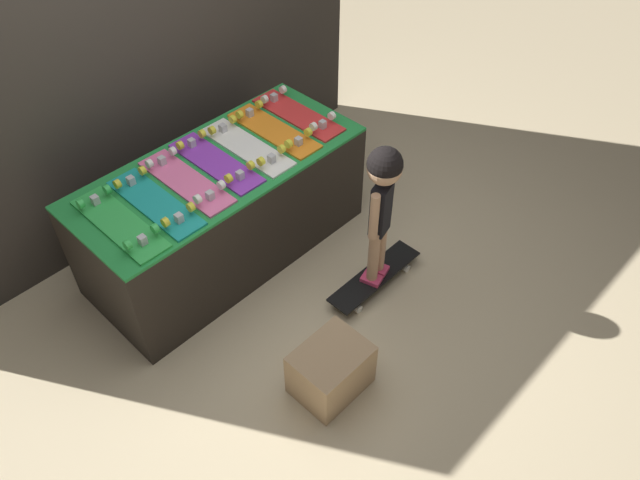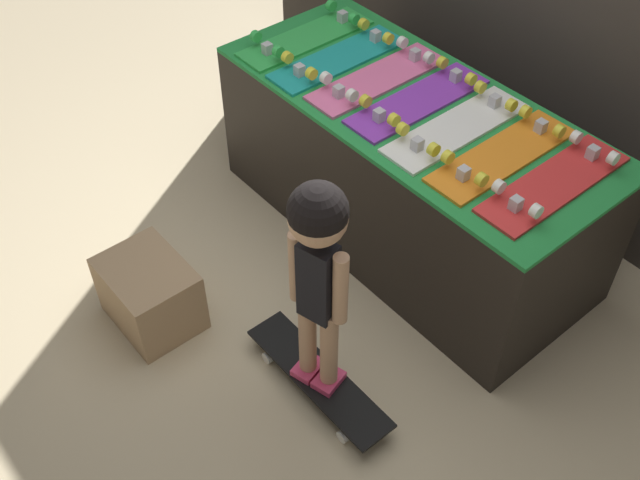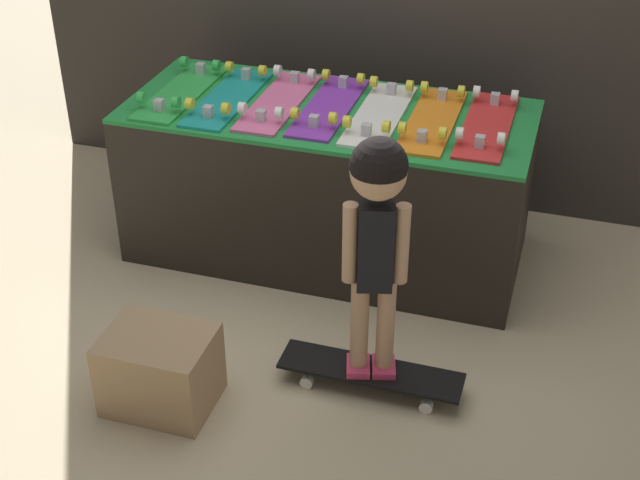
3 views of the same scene
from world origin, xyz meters
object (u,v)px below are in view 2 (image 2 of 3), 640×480
(skateboard_white_on_rack, at_px, (457,126))
(skateboard_green_on_rack, at_px, (306,36))
(child, at_px, (318,255))
(skateboard_on_floor, at_px, (318,378))
(skateboard_teal_on_rack, at_px, (339,57))
(skateboard_purple_on_rack, at_px, (418,99))
(skateboard_orange_on_rack, at_px, (503,153))
(storage_box, at_px, (150,294))
(skateboard_red_on_rack, at_px, (554,182))
(skateboard_pink_on_rack, at_px, (378,77))

(skateboard_white_on_rack, bearing_deg, skateboard_green_on_rack, -178.47)
(child, bearing_deg, skateboard_white_on_rack, 88.10)
(skateboard_green_on_rack, relative_size, skateboard_on_floor, 0.95)
(skateboard_teal_on_rack, xyz_separation_m, skateboard_purple_on_rack, (0.48, 0.04, 0.00))
(skateboard_orange_on_rack, relative_size, storage_box, 1.71)
(skateboard_orange_on_rack, distance_m, skateboard_red_on_rack, 0.24)
(storage_box, bearing_deg, skateboard_white_on_rack, 66.62)
(skateboard_green_on_rack, distance_m, skateboard_white_on_rack, 0.96)
(skateboard_orange_on_rack, relative_size, skateboard_on_floor, 0.95)
(skateboard_on_floor, relative_size, child, 0.73)
(skateboard_white_on_rack, relative_size, skateboard_red_on_rack, 1.00)
(skateboard_teal_on_rack, bearing_deg, skateboard_white_on_rack, 2.03)
(skateboard_pink_on_rack, height_order, skateboard_on_floor, skateboard_pink_on_rack)
(skateboard_red_on_rack, relative_size, child, 0.69)
(skateboard_teal_on_rack, relative_size, skateboard_orange_on_rack, 1.00)
(skateboard_pink_on_rack, relative_size, skateboard_purple_on_rack, 1.00)
(skateboard_pink_on_rack, height_order, skateboard_purple_on_rack, same)
(skateboard_white_on_rack, height_order, child, child)
(skateboard_green_on_rack, height_order, skateboard_red_on_rack, same)
(skateboard_teal_on_rack, distance_m, skateboard_purple_on_rack, 0.48)
(skateboard_red_on_rack, bearing_deg, skateboard_purple_on_rack, -179.14)
(child, bearing_deg, skateboard_purple_on_rack, 100.69)
(skateboard_orange_on_rack, height_order, child, child)
(skateboard_green_on_rack, distance_m, skateboard_purple_on_rack, 0.72)
(skateboard_purple_on_rack, bearing_deg, skateboard_red_on_rack, 0.86)
(skateboard_on_floor, bearing_deg, skateboard_green_on_rack, 142.52)
(skateboard_pink_on_rack, bearing_deg, skateboard_purple_on_rack, 3.72)
(storage_box, bearing_deg, skateboard_green_on_rack, 108.82)
(skateboard_on_floor, bearing_deg, skateboard_purple_on_rack, 115.95)
(skateboard_orange_on_rack, xyz_separation_m, skateboard_on_floor, (-0.02, -0.93, -0.70))
(skateboard_white_on_rack, xyz_separation_m, skateboard_red_on_rack, (0.48, 0.03, 0.00))
(skateboard_pink_on_rack, relative_size, child, 0.69)
(skateboard_on_floor, xyz_separation_m, storage_box, (-0.76, -0.32, 0.09))
(skateboard_purple_on_rack, xyz_separation_m, storage_box, (-0.30, -1.26, -0.61))
(skateboard_orange_on_rack, height_order, storage_box, skateboard_orange_on_rack)
(skateboard_teal_on_rack, distance_m, storage_box, 1.38)
(skateboard_on_floor, height_order, storage_box, storage_box)
(skateboard_teal_on_rack, relative_size, skateboard_red_on_rack, 1.00)
(skateboard_white_on_rack, height_order, skateboard_red_on_rack, same)
(skateboard_red_on_rack, xyz_separation_m, skateboard_on_floor, (-0.26, -0.95, -0.70))
(skateboard_pink_on_rack, xyz_separation_m, skateboard_white_on_rack, (0.48, -0.00, 0.00))
(skateboard_pink_on_rack, bearing_deg, skateboard_white_on_rack, -0.07)
(skateboard_pink_on_rack, xyz_separation_m, skateboard_orange_on_rack, (0.72, 0.01, 0.00))
(skateboard_green_on_rack, xyz_separation_m, skateboard_teal_on_rack, (0.24, 0.00, 0.00))
(skateboard_green_on_rack, relative_size, skateboard_orange_on_rack, 1.00)
(skateboard_purple_on_rack, height_order, skateboard_on_floor, skateboard_purple_on_rack)
(skateboard_teal_on_rack, relative_size, skateboard_on_floor, 0.95)
(skateboard_pink_on_rack, height_order, skateboard_white_on_rack, same)
(skateboard_teal_on_rack, height_order, skateboard_purple_on_rack, same)
(skateboard_green_on_rack, bearing_deg, skateboard_on_floor, -37.48)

